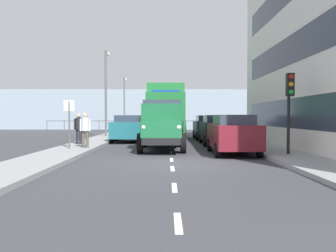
% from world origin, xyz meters
% --- Properties ---
extents(ground_plane, '(80.00, 80.00, 0.00)m').
position_xyz_m(ground_plane, '(0.00, -8.36, 0.00)').
color(ground_plane, '#38383D').
extents(sidewalk_left, '(2.03, 40.48, 0.15)m').
position_xyz_m(sidewalk_left, '(-4.65, -8.36, 0.07)').
color(sidewalk_left, gray).
rests_on(sidewalk_left, ground_plane).
extents(sidewalk_right, '(2.03, 40.48, 0.15)m').
position_xyz_m(sidewalk_right, '(4.65, -8.36, 0.07)').
color(sidewalk_right, gray).
rests_on(sidewalk_right, ground_plane).
extents(road_centreline_markings, '(0.12, 36.67, 0.01)m').
position_xyz_m(road_centreline_markings, '(0.00, -8.28, 0.00)').
color(road_centreline_markings, silver).
rests_on(road_centreline_markings, ground_plane).
extents(sea_horizon, '(80.00, 0.80, 5.00)m').
position_xyz_m(sea_horizon, '(0.00, -31.60, 2.50)').
color(sea_horizon, '#8C9EAD').
rests_on(sea_horizon, ground_plane).
extents(seawall_railing, '(28.08, 0.08, 1.20)m').
position_xyz_m(seawall_railing, '(-0.00, -28.00, 0.92)').
color(seawall_railing, '#4C5156').
rests_on(seawall_railing, ground_plane).
extents(truck_vintage_green, '(2.17, 5.64, 2.43)m').
position_xyz_m(truck_vintage_green, '(0.42, -4.63, 1.18)').
color(truck_vintage_green, black).
rests_on(truck_vintage_green, ground_plane).
extents(lorry_cargo_green, '(2.58, 8.20, 3.87)m').
position_xyz_m(lorry_cargo_green, '(0.27, -12.69, 2.08)').
color(lorry_cargo_green, '#1E7033').
rests_on(lorry_cargo_green, ground_plane).
extents(car_maroon_kerbside_near, '(1.89, 4.07, 1.72)m').
position_xyz_m(car_maroon_kerbside_near, '(-2.69, -2.96, 0.90)').
color(car_maroon_kerbside_near, maroon).
rests_on(car_maroon_kerbside_near, ground_plane).
extents(car_black_kerbside_1, '(1.75, 3.92, 1.72)m').
position_xyz_m(car_black_kerbside_1, '(-2.69, -8.02, 0.89)').
color(car_black_kerbside_1, black).
rests_on(car_black_kerbside_1, ground_plane).
extents(car_navy_kerbside_2, '(1.79, 4.20, 1.72)m').
position_xyz_m(car_navy_kerbside_2, '(-2.69, -12.97, 0.89)').
color(car_navy_kerbside_2, navy).
rests_on(car_navy_kerbside_2, ground_plane).
extents(car_teal_oppositeside_0, '(1.95, 3.96, 1.72)m').
position_xyz_m(car_teal_oppositeside_0, '(2.69, -10.25, 0.90)').
color(car_teal_oppositeside_0, '#1E6670').
rests_on(car_teal_oppositeside_0, ground_plane).
extents(pedestrian_strolling, '(0.53, 0.34, 1.66)m').
position_xyz_m(pedestrian_strolling, '(4.11, -4.53, 1.13)').
color(pedestrian_strolling, '#4C473D').
rests_on(pedestrian_strolling, sidewalk_right).
extents(pedestrian_couple_a, '(0.53, 0.34, 1.65)m').
position_xyz_m(pedestrian_couple_a, '(4.95, -6.63, 1.12)').
color(pedestrian_couple_a, black).
rests_on(pedestrian_couple_a, sidewalk_right).
extents(traffic_light_near, '(0.28, 0.41, 3.20)m').
position_xyz_m(traffic_light_near, '(-4.66, -1.53, 2.47)').
color(traffic_light_near, black).
rests_on(traffic_light_near, sidewalk_left).
extents(lamp_post_promenade, '(0.32, 1.14, 6.50)m').
position_xyz_m(lamp_post_promenade, '(4.80, -14.38, 4.02)').
color(lamp_post_promenade, '#59595B').
rests_on(lamp_post_promenade, sidewalk_right).
extents(lamp_post_far, '(0.32, 1.14, 5.69)m').
position_xyz_m(lamp_post_far, '(4.76, -25.54, 3.59)').
color(lamp_post_far, '#59595B').
rests_on(lamp_post_far, sidewalk_right).
extents(street_sign, '(0.50, 0.07, 2.25)m').
position_xyz_m(street_sign, '(4.71, -3.97, 1.68)').
color(street_sign, '#4C4C4C').
rests_on(street_sign, sidewalk_right).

